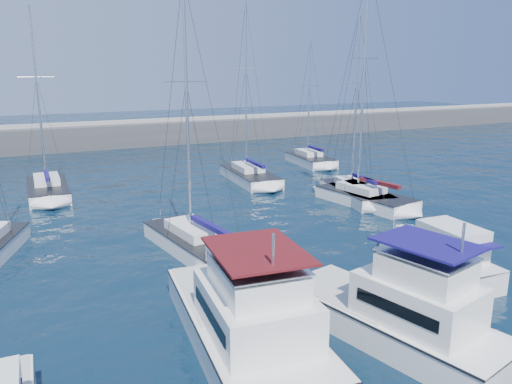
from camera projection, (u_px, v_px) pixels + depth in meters
name	position (u px, v px, depth m)	size (l,w,h in m)	color
ground	(356.00, 292.00, 23.39)	(220.00, 220.00, 0.00)	black
breakwater	(121.00, 138.00, 68.32)	(160.00, 6.00, 4.45)	#424244
motor_yacht_port_inner	(248.00, 321.00, 18.41)	(5.12, 10.78, 4.69)	white
motor_yacht_stbd_inner	(400.00, 315.00, 18.87)	(5.12, 9.55, 4.69)	white
motor_yacht_stbd_outer	(442.00, 258.00, 25.15)	(2.78, 6.75, 3.20)	white
sailboat_mid_b	(198.00, 243.00, 28.46)	(4.19, 9.20, 15.30)	white
sailboat_mid_d	(365.00, 197.00, 38.54)	(4.34, 8.47, 17.71)	white
sailboat_mid_e	(356.00, 193.00, 40.13)	(4.44, 8.21, 14.70)	white
sailboat_back_a	(48.00, 189.00, 41.37)	(3.31, 8.65, 15.37)	white
sailboat_back_b	(250.00, 176.00, 46.56)	(3.90, 9.01, 16.45)	white
sailboat_back_c	(310.00, 160.00, 54.83)	(3.78, 7.39, 13.61)	white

